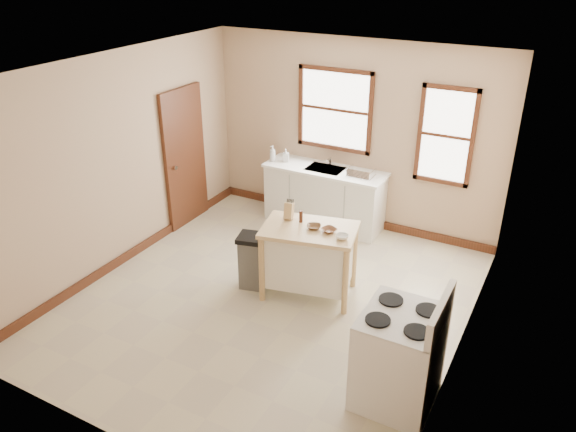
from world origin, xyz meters
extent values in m
plane|color=#C3B79B|center=(0.00, 0.00, 0.00)|extent=(5.00, 5.00, 0.00)
plane|color=white|center=(0.00, 0.00, 2.80)|extent=(5.00, 5.00, 0.00)
cube|color=tan|center=(0.00, 2.50, 1.40)|extent=(4.50, 0.04, 2.80)
cube|color=tan|center=(-2.25, 0.00, 1.40)|extent=(0.04, 5.00, 2.80)
cube|color=tan|center=(2.25, 0.00, 1.40)|extent=(0.04, 5.00, 2.80)
cube|color=#402111|center=(-2.21, 1.30, 1.05)|extent=(0.06, 0.90, 2.10)
cube|color=#402111|center=(0.00, 2.47, 0.06)|extent=(4.50, 0.04, 0.12)
cube|color=#402111|center=(-2.22, 0.00, 0.06)|extent=(0.04, 5.00, 0.12)
cylinder|color=silver|center=(-0.30, 2.38, 1.03)|extent=(0.03, 0.03, 0.22)
imported|color=#B2B2B2|center=(-1.15, 2.11, 1.04)|extent=(0.12, 0.12, 0.25)
imported|color=#B2B2B2|center=(-0.96, 2.19, 1.02)|extent=(0.12, 0.12, 0.20)
cylinder|color=#401E11|center=(0.19, 0.45, 0.99)|extent=(0.05, 0.05, 0.15)
imported|color=brown|center=(0.40, 0.38, 0.94)|extent=(0.23, 0.23, 0.04)
imported|color=brown|center=(0.59, 0.39, 0.94)|extent=(0.23, 0.23, 0.04)
imported|color=white|center=(0.79, 0.30, 0.94)|extent=(0.18, 0.18, 0.05)
camera|label=1|loc=(2.93, -4.96, 3.98)|focal=35.00mm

